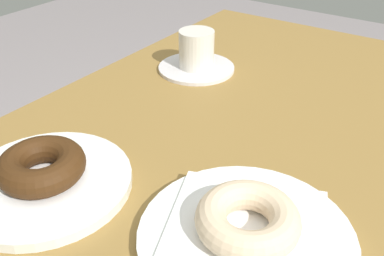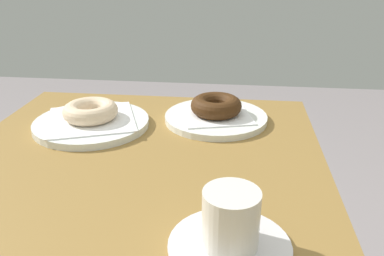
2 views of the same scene
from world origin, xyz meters
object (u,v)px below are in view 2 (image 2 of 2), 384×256
Objects in this scene: coffee_cup at (230,226)px; plate_chocolate_ring at (216,118)px; plate_sugar_ring at (92,123)px; donut_chocolate_ring at (216,106)px; donut_sugar_ring at (90,111)px.

plate_chocolate_ring is at bearing -174.14° from coffee_cup.
plate_sugar_ring is 2.17× the size of donut_chocolate_ring.
plate_chocolate_ring is 0.03m from donut_chocolate_ring.
plate_sugar_ring and plate_chocolate_ring have the same top height.
plate_chocolate_ring is at bearing 103.54° from donut_sugar_ring.
donut_sugar_ring is at bearing -76.46° from donut_chocolate_ring.
coffee_cup is (0.40, 0.04, 0.03)m from plate_chocolate_ring.
donut_chocolate_ring is at bearing 0.00° from plate_chocolate_ring.
plate_sugar_ring is at bearing -76.46° from donut_chocolate_ring.
plate_sugar_ring is 0.45m from coffee_cup.
plate_chocolate_ring is (-0.06, 0.25, -0.03)m from donut_sugar_ring.
donut_chocolate_ring is (0.00, 0.00, 0.03)m from plate_chocolate_ring.
coffee_cup is (0.34, 0.29, 0.02)m from plate_sugar_ring.
coffee_cup reaches higher than donut_sugar_ring.
coffee_cup reaches higher than donut_chocolate_ring.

